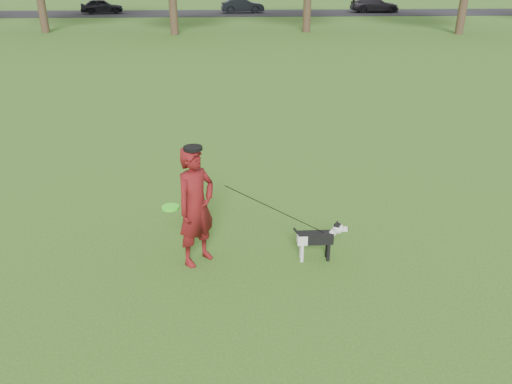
{
  "coord_description": "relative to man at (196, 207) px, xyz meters",
  "views": [
    {
      "loc": [
        -0.79,
        -5.5,
        3.75
      ],
      "look_at": [
        -0.47,
        0.64,
        0.95
      ],
      "focal_mm": 35.0,
      "sensor_mm": 36.0,
      "label": 1
    }
  ],
  "objects": [
    {
      "name": "ground",
      "position": [
        1.28,
        -0.47,
        -0.83
      ],
      "size": [
        120.0,
        120.0,
        0.0
      ],
      "primitive_type": "plane",
      "color": "#285116",
      "rests_on": "ground"
    },
    {
      "name": "road",
      "position": [
        1.28,
        39.53,
        -0.82
      ],
      "size": [
        120.0,
        7.0,
        0.02
      ],
      "primitive_type": "cube",
      "color": "black",
      "rests_on": "ground"
    },
    {
      "name": "man",
      "position": [
        0.0,
        0.0,
        0.0
      ],
      "size": [
        0.71,
        0.71,
        1.67
      ],
      "primitive_type": "imported",
      "rotation": [
        0.0,
        0.0,
        0.8
      ],
      "color": "#5B0D14",
      "rests_on": "ground"
    },
    {
      "name": "dog",
      "position": [
        1.67,
        -0.05,
        -0.48
      ],
      "size": [
        0.77,
        0.15,
        0.58
      ],
      "color": "black",
      "rests_on": "ground"
    },
    {
      "name": "car_left",
      "position": [
        -10.22,
        39.53,
        -0.22
      ],
      "size": [
        3.69,
        2.11,
        1.18
      ],
      "primitive_type": "imported",
      "rotation": [
        0.0,
        0.0,
        1.79
      ],
      "color": "black",
      "rests_on": "road"
    },
    {
      "name": "car_mid",
      "position": [
        1.71,
        39.53,
        -0.21
      ],
      "size": [
        3.74,
        1.6,
        1.2
      ],
      "primitive_type": "imported",
      "rotation": [
        0.0,
        0.0,
        1.66
      ],
      "color": "black",
      "rests_on": "road"
    },
    {
      "name": "car_right",
      "position": [
        13.18,
        39.53,
        -0.2
      ],
      "size": [
        4.22,
        1.73,
        1.22
      ],
      "primitive_type": "imported",
      "rotation": [
        0.0,
        0.0,
        1.57
      ],
      "color": "black",
      "rests_on": "road"
    },
    {
      "name": "man_held_items",
      "position": [
        0.81,
        -0.05,
        0.08
      ],
      "size": [
        2.22,
        0.33,
        1.29
      ],
      "color": "#3DF21E",
      "rests_on": "ground"
    }
  ]
}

